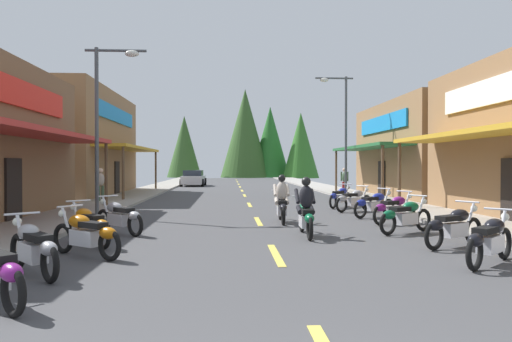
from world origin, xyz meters
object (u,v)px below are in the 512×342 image
at_px(rider_cruising_trailing, 282,203).
at_px(parked_car_curbside, 193,178).
at_px(motorcycle_parked_right_4, 374,204).
at_px(motorcycle_parked_left_2, 86,233).
at_px(pedestrian_by_shop, 101,183).
at_px(pedestrian_waiting, 344,180).
at_px(rider_cruising_lead, 306,212).
at_px(motorcycle_parked_left_1, 33,247).
at_px(motorcycle_parked_right_3, 394,208).
at_px(motorcycle_parked_right_6, 340,197).
at_px(motorcycle_parked_right_5, 354,199).
at_px(motorcycle_parked_left_3, 88,225).
at_px(streetlamp_right, 341,120).
at_px(motorcycle_parked_right_2, 405,215).
at_px(motorcycle_parked_right_1, 454,226).
at_px(motorcycle_parked_left_4, 119,216).
at_px(motorcycle_parked_right_0, 490,239).
at_px(streetlamp_left, 106,106).

distance_m(rider_cruising_trailing, parked_car_curbside, 27.41).
xyz_separation_m(motorcycle_parked_right_4, motorcycle_parked_left_2, (-8.11, -6.85, 0.00)).
xyz_separation_m(pedestrian_by_shop, pedestrian_waiting, (13.25, 4.77, -0.02)).
relative_size(motorcycle_parked_right_4, rider_cruising_lead, 0.87).
bearing_deg(pedestrian_waiting, motorcycle_parked_left_2, -157.03).
xyz_separation_m(motorcycle_parked_left_1, pedestrian_waiting, (10.34, 20.03, 0.49)).
distance_m(motorcycle_parked_right_3, motorcycle_parked_left_2, 9.63).
bearing_deg(rider_cruising_lead, motorcycle_parked_right_6, -18.00).
height_order(motorcycle_parked_right_6, parked_car_curbside, parked_car_curbside).
distance_m(motorcycle_parked_right_5, motorcycle_parked_left_3, 11.24).
xyz_separation_m(streetlamp_right, pedestrian_by_shop, (-12.60, -3.06, -3.42)).
relative_size(motorcycle_parked_right_5, parked_car_curbside, 0.42).
xyz_separation_m(motorcycle_parked_right_2, motorcycle_parked_left_2, (-7.76, -2.95, 0.00)).
xyz_separation_m(motorcycle_parked_left_3, parked_car_curbside, (0.16, 31.08, 0.20)).
xyz_separation_m(motorcycle_parked_left_2, rider_cruising_trailing, (4.63, 5.51, 0.17)).
xyz_separation_m(motorcycle_parked_left_2, pedestrian_waiting, (9.92, 18.45, 0.49)).
bearing_deg(motorcycle_parked_right_5, motorcycle_parked_left_1, -162.42).
bearing_deg(motorcycle_parked_right_6, motorcycle_parked_left_1, -174.73).
distance_m(motorcycle_parked_right_1, pedestrian_by_shop, 17.26).
xyz_separation_m(motorcycle_parked_left_4, parked_car_curbside, (-0.15, 29.30, 0.20)).
xyz_separation_m(motorcycle_parked_right_5, pedestrian_by_shop, (-11.28, 4.70, 0.52)).
xyz_separation_m(streetlamp_right, motorcycle_parked_left_1, (-9.68, -18.32, -3.94)).
relative_size(motorcycle_parked_right_1, parked_car_curbside, 0.44).
height_order(motorcycle_parked_right_6, pedestrian_waiting, pedestrian_waiting).
height_order(streetlamp_right, pedestrian_waiting, streetlamp_right).
distance_m(motorcycle_parked_right_0, pedestrian_by_shop, 18.60).
relative_size(streetlamp_right, motorcycle_parked_right_4, 3.69).
height_order(streetlamp_left, motorcycle_parked_right_5, streetlamp_left).
xyz_separation_m(streetlamp_right, motorcycle_parked_left_2, (-9.26, -16.75, -3.94)).
relative_size(motorcycle_parked_right_5, motorcycle_parked_left_2, 1.04).
height_order(streetlamp_right, rider_cruising_trailing, streetlamp_right).
relative_size(motorcycle_parked_right_1, pedestrian_by_shop, 1.09).
bearing_deg(pedestrian_waiting, streetlamp_right, -149.89).
bearing_deg(motorcycle_parked_left_4, motorcycle_parked_right_1, -153.31).
height_order(motorcycle_parked_right_4, rider_cruising_trailing, rider_cruising_trailing).
xyz_separation_m(motorcycle_parked_right_1, motorcycle_parked_right_4, (0.08, 6.14, 0.00)).
bearing_deg(motorcycle_parked_left_3, rider_cruising_trailing, -91.82).
relative_size(motorcycle_parked_right_4, parked_car_curbside, 0.43).
relative_size(motorcycle_parked_right_4, pedestrian_by_shop, 1.08).
bearing_deg(motorcycle_parked_left_2, motorcycle_parked_right_0, -151.66).
distance_m(pedestrian_by_shop, pedestrian_waiting, 14.09).
distance_m(streetlamp_right, rider_cruising_trailing, 12.73).
bearing_deg(streetlamp_right, motorcycle_parked_left_2, -118.94).
height_order(streetlamp_left, motorcycle_parked_left_1, streetlamp_left).
bearing_deg(motorcycle_parked_left_4, motorcycle_parked_right_2, -138.01).
xyz_separation_m(motorcycle_parked_right_1, pedestrian_waiting, (1.89, 17.74, 0.49)).
xyz_separation_m(motorcycle_parked_right_1, rider_cruising_trailing, (-3.40, 4.80, 0.17)).
xyz_separation_m(motorcycle_parked_right_5, motorcycle_parked_left_3, (-8.31, -7.57, 0.00)).
distance_m(streetlamp_left, streetlamp_right, 14.22).
distance_m(motorcycle_parked_right_5, motorcycle_parked_right_6, 1.73).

